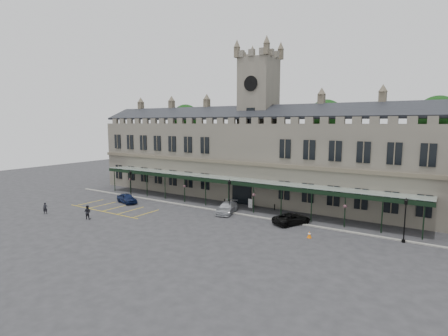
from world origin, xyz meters
The scene contains 21 objects.
ground centered at (0.00, 0.00, 0.00)m, with size 140.00×140.00×0.00m, color #29292C.
station_building centered at (0.00, 15.91, 6.47)m, with size 60.00×10.36×17.30m.
clock_tower centered at (0.00, 16.00, 13.11)m, with size 5.60×5.60×24.80m.
canopy centered at (0.00, 7.46, 2.40)m, with size 50.00×4.10×4.30m.
kerb centered at (0.00, 5.50, 0.06)m, with size 60.00×0.40×0.12m, color gray.
parking_markings centered at (-14.00, -1.50, 0.00)m, with size 16.00×6.00×0.01m, color gold, non-canonical shape.
tree_behind_left centered at (-22.00, 25.00, 12.81)m, with size 6.00×6.00×16.00m.
tree_behind_mid centered at (8.00, 25.00, 12.81)m, with size 6.00×6.00×16.00m.
tree_behind_right centered at (24.00, 25.00, 12.81)m, with size 6.00×6.00×16.00m.
lamp_post_left centered at (-17.32, 4.89, 2.68)m, with size 0.43×0.43×4.52m.
lamp_post_mid centered at (1.58, 4.85, 2.81)m, with size 0.45×0.45×4.74m.
lamp_post_right centered at (22.43, 5.12, 2.77)m, with size 0.44×0.44×4.67m.
traffic_cone centered at (13.86, 1.26, 0.36)m, with size 0.46×0.46×0.74m.
sign_board centered at (2.21, 9.54, 0.62)m, with size 0.73×0.21×1.27m.
bollard_left centered at (-1.87, 9.04, 0.44)m, with size 0.16×0.16×0.89m, color black.
bollard_right centered at (5.76, 10.10, 0.42)m, with size 0.15×0.15×0.85m, color black.
car_left_a centered at (-15.00, 1.96, 0.72)m, with size 1.71×4.25×1.45m, color #0E183D.
car_taxi centered at (1.00, 5.17, 0.72)m, with size 2.02×4.98×1.44m, color #A9ACB1.
car_van centered at (10.35, 5.06, 0.67)m, with size 2.23×4.83×1.34m, color black.
person_a centered at (-19.20, -8.43, 0.78)m, with size 0.57×0.37×1.55m, color black.
person_b centered at (-12.30, -6.92, 0.90)m, with size 0.88×0.68×1.80m, color black.
Camera 1 is at (25.66, -33.75, 12.18)m, focal length 28.00 mm.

